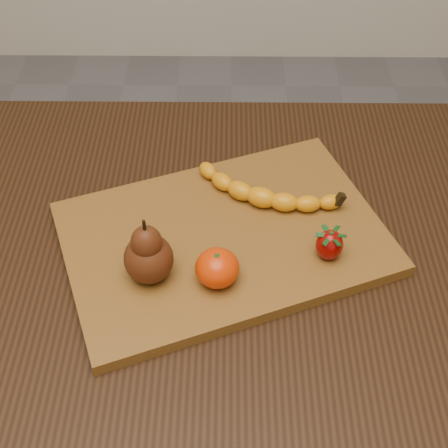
{
  "coord_description": "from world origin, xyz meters",
  "views": [
    {
      "loc": [
        -0.01,
        -0.61,
        1.44
      ],
      "look_at": [
        -0.01,
        0.0,
        0.8
      ],
      "focal_mm": 50.0,
      "sensor_mm": 36.0,
      "label": 1
    }
  ],
  "objects_px": {
    "cutting_board": "(224,238)",
    "pear": "(147,249)",
    "table": "(234,285)",
    "mandarin": "(217,268)"
  },
  "relations": [
    {
      "from": "mandarin",
      "to": "pear",
      "type": "bearing_deg",
      "value": 174.76
    },
    {
      "from": "table",
      "to": "mandarin",
      "type": "distance_m",
      "value": 0.17
    },
    {
      "from": "cutting_board",
      "to": "pear",
      "type": "bearing_deg",
      "value": -163.24
    },
    {
      "from": "cutting_board",
      "to": "pear",
      "type": "distance_m",
      "value": 0.14
    },
    {
      "from": "table",
      "to": "mandarin",
      "type": "bearing_deg",
      "value": -105.57
    },
    {
      "from": "table",
      "to": "pear",
      "type": "relative_size",
      "value": 9.66
    },
    {
      "from": "pear",
      "to": "mandarin",
      "type": "relative_size",
      "value": 1.75
    },
    {
      "from": "table",
      "to": "cutting_board",
      "type": "distance_m",
      "value": 0.11
    },
    {
      "from": "table",
      "to": "pear",
      "type": "xyz_separation_m",
      "value": [
        -0.11,
        -0.08,
        0.17
      ]
    },
    {
      "from": "table",
      "to": "pear",
      "type": "distance_m",
      "value": 0.22
    }
  ]
}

